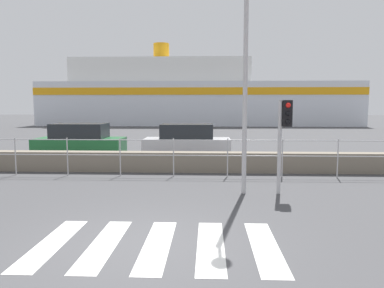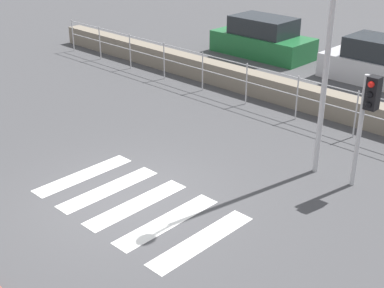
{
  "view_description": "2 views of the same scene",
  "coord_description": "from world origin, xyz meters",
  "px_view_note": "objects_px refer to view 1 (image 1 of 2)",
  "views": [
    {
      "loc": [
        1.14,
        -6.04,
        2.35
      ],
      "look_at": [
        0.78,
        2.0,
        1.5
      ],
      "focal_mm": 35.0,
      "sensor_mm": 36.0,
      "label": 1
    },
    {
      "loc": [
        7.51,
        -5.9,
        5.62
      ],
      "look_at": [
        0.87,
        1.0,
        1.2
      ],
      "focal_mm": 50.0,
      "sensor_mm": 36.0,
      "label": 2
    }
  ],
  "objects_px": {
    "traffic_light_far": "(284,125)",
    "parked_car_green": "(80,142)",
    "streetlamp": "(246,53)",
    "ferry_boat": "(191,97)",
    "parked_car_silver": "(187,143)"
  },
  "relations": [
    {
      "from": "ferry_boat",
      "to": "parked_car_green",
      "type": "height_order",
      "value": "ferry_boat"
    },
    {
      "from": "parked_car_silver",
      "to": "ferry_boat",
      "type": "bearing_deg",
      "value": 92.22
    },
    {
      "from": "traffic_light_far",
      "to": "streetlamp",
      "type": "distance_m",
      "value": 2.11
    },
    {
      "from": "streetlamp",
      "to": "ferry_boat",
      "type": "relative_size",
      "value": 0.16
    },
    {
      "from": "ferry_boat",
      "to": "parked_car_silver",
      "type": "distance_m",
      "value": 26.87
    },
    {
      "from": "ferry_boat",
      "to": "parked_car_silver",
      "type": "bearing_deg",
      "value": -87.78
    },
    {
      "from": "streetlamp",
      "to": "parked_car_green",
      "type": "relative_size",
      "value": 1.48
    },
    {
      "from": "ferry_boat",
      "to": "parked_car_silver",
      "type": "xyz_separation_m",
      "value": [
        1.04,
        -26.72,
        -2.56
      ]
    },
    {
      "from": "streetlamp",
      "to": "parked_car_green",
      "type": "bearing_deg",
      "value": 133.43
    },
    {
      "from": "traffic_light_far",
      "to": "parked_car_green",
      "type": "distance_m",
      "value": 10.62
    },
    {
      "from": "streetlamp",
      "to": "parked_car_silver",
      "type": "height_order",
      "value": "streetlamp"
    },
    {
      "from": "streetlamp",
      "to": "parked_car_green",
      "type": "height_order",
      "value": "streetlamp"
    },
    {
      "from": "parked_car_green",
      "to": "streetlamp",
      "type": "bearing_deg",
      "value": -46.57
    },
    {
      "from": "streetlamp",
      "to": "parked_car_silver",
      "type": "distance_m",
      "value": 8.05
    },
    {
      "from": "traffic_light_far",
      "to": "ferry_boat",
      "type": "relative_size",
      "value": 0.07
    }
  ]
}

